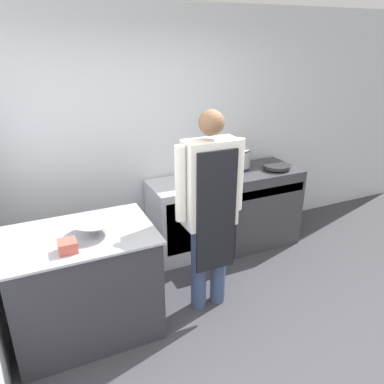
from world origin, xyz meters
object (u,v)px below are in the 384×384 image
person_cook (210,203)px  plastic_tub (68,246)px  saute_pan (276,166)px  stock_pot (238,156)px  stove (255,204)px  fridge_unit (181,219)px  mixing_bowl (95,227)px

person_cook → plastic_tub: bearing=-175.4°
person_cook → saute_pan: 1.49m
saute_pan → stock_pot: bearing=149.1°
saute_pan → stove: bearing=147.8°
fridge_unit → saute_pan: saute_pan is taller
fridge_unit → person_cook: size_ratio=0.47×
mixing_bowl → saute_pan: bearing=17.1°
plastic_tub → stock_pot: (2.07, 1.11, 0.10)m
mixing_bowl → stock_pot: stock_pot is taller
fridge_unit → plastic_tub: plastic_tub is taller
person_cook → stove: bearing=39.4°
plastic_tub → stove: bearing=23.4°
stove → saute_pan: saute_pan is taller
mixing_bowl → plastic_tub: 0.29m
person_cook → plastic_tub: 1.20m
mixing_bowl → saute_pan: (2.23, 0.69, -0.01)m
fridge_unit → person_cook: bearing=-97.7°
person_cook → mixing_bowl: person_cook is taller
fridge_unit → saute_pan: size_ratio=2.74×
saute_pan → person_cook: bearing=-148.6°
person_cook → saute_pan: size_ratio=5.82×
fridge_unit → stock_pot: stock_pot is taller
mixing_bowl → plastic_tub: (-0.23, -0.18, -0.01)m
stove → fridge_unit: 0.96m
plastic_tub → person_cook: bearing=4.6°
plastic_tub → saute_pan: plastic_tub is taller
stove → saute_pan: size_ratio=3.01×
fridge_unit → plastic_tub: bearing=-141.4°
fridge_unit → mixing_bowl: bearing=-141.5°
person_cook → stock_pot: 1.34m
stove → fridge_unit: size_ratio=1.10×
plastic_tub → saute_pan: (2.46, 0.87, -0.00)m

